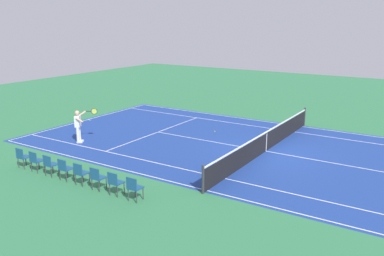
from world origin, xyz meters
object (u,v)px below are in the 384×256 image
object	(u,v)px
tennis_net	(266,141)
spectator_chair_2	(97,177)
tennis_player_near	(79,125)
spectator_chair_1	(115,182)
spectator_chair_4	(65,168)
spectator_chair_0	(134,187)
tennis_ball	(215,131)
spectator_chair_3	(80,172)
spectator_chair_5	(50,164)
spectator_chair_6	(36,160)
spectator_chair_7	(22,156)

from	to	relation	value
tennis_net	spectator_chair_2	bearing A→B (deg)	65.97
tennis_net	tennis_player_near	distance (m)	9.35
tennis_player_near	spectator_chair_2	xyz separation A→B (m)	(-5.19, 3.91, -0.41)
spectator_chair_1	spectator_chair_4	distance (m)	2.59
spectator_chair_0	spectator_chair_2	xyz separation A→B (m)	(1.73, 0.00, 0.00)
tennis_ball	spectator_chair_1	world-z (taller)	spectator_chair_1
spectator_chair_2	spectator_chair_3	world-z (taller)	same
spectator_chair_4	spectator_chair_5	xyz separation A→B (m)	(0.86, 0.00, 0.00)
spectator_chair_6	spectator_chair_7	bearing A→B (deg)	0.00
tennis_net	tennis_player_near	world-z (taller)	tennis_player_near
tennis_net	spectator_chair_7	bearing A→B (deg)	44.59
spectator_chair_3	spectator_chair_2	bearing A→B (deg)	180.00
spectator_chair_2	spectator_chair_4	bearing A→B (deg)	0.00
spectator_chair_0	spectator_chair_1	xyz separation A→B (m)	(0.86, 0.00, 0.00)
spectator_chair_1	tennis_ball	bearing A→B (deg)	-82.57
tennis_player_near	spectator_chair_3	bearing A→B (deg)	137.90
spectator_chair_1	spectator_chair_3	size ratio (longest dim) A/B	1.00
spectator_chair_1	spectator_chair_4	xyz separation A→B (m)	(2.59, 0.00, 0.00)
tennis_ball	spectator_chair_6	world-z (taller)	spectator_chair_6
spectator_chair_0	spectator_chair_5	xyz separation A→B (m)	(4.32, 0.00, 0.00)
spectator_chair_3	spectator_chair_7	distance (m)	3.46
spectator_chair_1	spectator_chair_2	size ratio (longest dim) A/B	1.00
spectator_chair_5	spectator_chair_1	bearing A→B (deg)	180.00
spectator_chair_0	spectator_chair_7	bearing A→B (deg)	0.00
tennis_ball	spectator_chair_1	xyz separation A→B (m)	(-1.21, 9.31, 0.49)
tennis_ball	spectator_chair_0	xyz separation A→B (m)	(-2.08, 9.31, 0.49)
spectator_chair_0	spectator_chair_5	size ratio (longest dim) A/B	1.00
tennis_ball	spectator_chair_6	bearing A→B (deg)	71.55
tennis_player_near	spectator_chair_3	distance (m)	5.84
spectator_chair_3	spectator_chair_4	world-z (taller)	same
spectator_chair_1	spectator_chair_5	size ratio (longest dim) A/B	1.00
tennis_net	spectator_chair_3	bearing A→B (deg)	60.77
spectator_chair_1	spectator_chair_4	bearing A→B (deg)	0.00
spectator_chair_5	spectator_chair_3	bearing A→B (deg)	180.00
spectator_chair_3	tennis_net	bearing A→B (deg)	-119.23
spectator_chair_4	spectator_chair_2	bearing A→B (deg)	180.00
tennis_net	spectator_chair_7	size ratio (longest dim) A/B	13.30
spectator_chair_1	spectator_chair_6	xyz separation A→B (m)	(4.32, 0.00, 0.00)
spectator_chair_3	spectator_chair_6	size ratio (longest dim) A/B	1.00
spectator_chair_5	spectator_chair_7	bearing A→B (deg)	0.00
tennis_net	spectator_chair_5	distance (m)	9.67
spectator_chair_7	tennis_player_near	bearing A→B (deg)	-77.52
tennis_net	spectator_chair_7	world-z (taller)	tennis_net
spectator_chair_4	spectator_chair_3	bearing A→B (deg)	180.00
tennis_ball	spectator_chair_0	bearing A→B (deg)	102.58
spectator_chair_1	spectator_chair_3	distance (m)	1.73
tennis_player_near	spectator_chair_4	size ratio (longest dim) A/B	1.93
spectator_chair_2	spectator_chair_3	xyz separation A→B (m)	(0.86, 0.00, 0.00)
spectator_chair_1	spectator_chair_5	distance (m)	3.46
tennis_net	spectator_chair_5	bearing A→B (deg)	51.79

